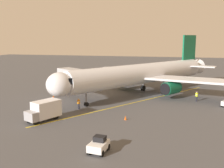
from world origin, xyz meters
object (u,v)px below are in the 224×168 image
ground_crew_marshaller (79,104)px  ground_crew_wing_walker (197,96)px  safety_cone_nose_right (35,104)px  airplane (144,74)px  tug_starboard_side (99,145)px  safety_cone_nose_left (125,118)px  jet_bridge (80,78)px  safety_cone_wing_port (53,96)px  box_truck_portside (44,110)px

ground_crew_marshaller → ground_crew_wing_walker: 20.34m
safety_cone_nose_right → airplane: bearing=-140.5°
tug_starboard_side → safety_cone_nose_right: tug_starboard_side is taller
airplane → ground_crew_wing_walker: (-9.56, 3.50, -3.12)m
tug_starboard_side → safety_cone_nose_left: (-0.50, -10.35, -0.43)m
ground_crew_wing_walker → jet_bridge: bearing=7.9°
safety_cone_nose_left → safety_cone_wing_port: same height
ground_crew_wing_walker → box_truck_portside: size_ratio=0.34×
jet_bridge → ground_crew_marshaller: bearing=109.7°
ground_crew_wing_walker → safety_cone_nose_left: 16.49m
safety_cone_wing_port → ground_crew_marshaller: bearing=139.1°
safety_cone_nose_left → box_truck_portside: bearing=15.7°
ground_crew_marshaller → safety_cone_nose_right: 7.61m
box_truck_portside → airplane: bearing=-118.5°
ground_crew_wing_walker → safety_cone_nose_right: (25.44, 9.56, -0.61)m
jet_bridge → ground_crew_wing_walker: 20.73m
ground_crew_marshaller → tug_starboard_side: ground_crew_marshaller is taller
ground_crew_wing_walker → safety_cone_nose_right: 27.19m
safety_cone_nose_right → safety_cone_wing_port: same height
ground_crew_wing_walker → safety_cone_wing_port: 25.65m
jet_bridge → ground_crew_marshaller: jet_bridge is taller
tug_starboard_side → safety_cone_wing_port: tug_starboard_side is taller
tug_starboard_side → jet_bridge: bearing=-64.3°
airplane → safety_cone_nose_right: airplane is taller
box_truck_portside → safety_cone_nose_right: bearing=-51.4°
ground_crew_wing_walker → box_truck_portside: (20.20, 16.12, 0.50)m
box_truck_portside → safety_cone_nose_left: 10.81m
jet_bridge → safety_cone_nose_left: (-10.49, 10.39, -3.49)m
airplane → safety_cone_nose_right: bearing=39.5°
ground_crew_marshaller → box_truck_portside: size_ratio=0.34×
safety_cone_nose_right → ground_crew_marshaller: bearing=178.6°
ground_crew_wing_walker → safety_cone_nose_right: bearing=20.6°
box_truck_portside → safety_cone_nose_right: (5.24, -6.56, -1.11)m
jet_bridge → ground_crew_wing_walker: size_ratio=6.14×
airplane → ground_crew_marshaller: (8.29, 13.25, -3.12)m
airplane → box_truck_portside: size_ratio=7.08×
tug_starboard_side → safety_cone_nose_right: 20.58m
box_truck_portside → tug_starboard_side: size_ratio=2.05×
ground_crew_wing_walker → safety_cone_nose_left: bearing=53.3°
jet_bridge → safety_cone_nose_right: size_ratio=19.10×
airplane → box_truck_portside: (10.64, 19.62, -2.62)m
box_truck_portside → safety_cone_nose_left: size_ratio=9.08×
ground_crew_marshaller → safety_cone_nose_right: ground_crew_marshaller is taller
jet_bridge → ground_crew_marshaller: 7.90m
ground_crew_wing_walker → airplane: bearing=-20.1°
jet_bridge → box_truck_portside: (-0.13, 13.30, -2.38)m
airplane → box_truck_portside: 22.48m
airplane → safety_cone_nose_left: airplane is taller
box_truck_portside → ground_crew_wing_walker: bearing=-141.4°
jet_bridge → safety_cone_wing_port: jet_bridge is taller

